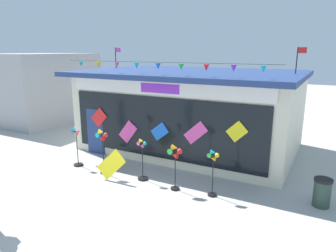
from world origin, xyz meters
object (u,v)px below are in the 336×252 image
object	(u,v)px
wind_spinner_center_right	(175,158)
trash_bin	(322,192)
wind_spinner_right	(213,166)
kite_shop_building	(191,109)
wind_spinner_left	(102,142)
wind_spinner_center_left	(142,159)
display_kite_on_ground	(111,164)
wind_spinner_far_left	(77,147)

from	to	relation	value
wind_spinner_center_right	trash_bin	size ratio (longest dim) A/B	1.80
wind_spinner_center_right	wind_spinner_right	world-z (taller)	wind_spinner_center_right
kite_shop_building	wind_spinner_left	bearing A→B (deg)	-108.05
wind_spinner_center_left	trash_bin	world-z (taller)	wind_spinner_center_left
wind_spinner_center_left	wind_spinner_right	xyz separation A→B (m)	(2.61, -0.01, 0.23)
kite_shop_building	wind_spinner_center_right	world-z (taller)	kite_shop_building
kite_shop_building	wind_spinner_right	bearing A→B (deg)	-58.13
wind_spinner_center_left	wind_spinner_right	world-z (taller)	wind_spinner_right
wind_spinner_right	trash_bin	xyz separation A→B (m)	(3.05, 0.93, -0.55)
wind_spinner_center_right	display_kite_on_ground	xyz separation A→B (m)	(-2.32, -0.37, -0.53)
wind_spinner_right	wind_spinner_center_left	bearing A→B (deg)	179.68
wind_spinner_center_right	wind_spinner_right	distance (m)	1.25
trash_bin	display_kite_on_ground	world-z (taller)	display_kite_on_ground
wind_spinner_left	wind_spinner_right	world-z (taller)	wind_spinner_left
wind_spinner_far_left	wind_spinner_center_left	world-z (taller)	wind_spinner_far_left
wind_spinner_far_left	wind_spinner_left	xyz separation A→B (m)	(1.42, -0.14, 0.44)
wind_spinner_left	wind_spinner_right	distance (m)	4.22
kite_shop_building	wind_spinner_far_left	distance (m)	5.41
kite_shop_building	wind_spinner_far_left	world-z (taller)	kite_shop_building
wind_spinner_far_left	wind_spinner_center_left	bearing A→B (deg)	1.59
wind_spinner_far_left	wind_spinner_center_right	world-z (taller)	wind_spinner_far_left
wind_spinner_far_left	wind_spinner_left	bearing A→B (deg)	-5.63
wind_spinner_left	trash_bin	world-z (taller)	wind_spinner_left
wind_spinner_far_left	trash_bin	world-z (taller)	wind_spinner_far_left
wind_spinner_far_left	display_kite_on_ground	size ratio (longest dim) A/B	1.47
kite_shop_building	wind_spinner_left	distance (m)	4.85
trash_bin	wind_spinner_far_left	bearing A→B (deg)	-173.44
wind_spinner_far_left	wind_spinner_center_right	size ratio (longest dim) A/B	1.01
trash_bin	display_kite_on_ground	bearing A→B (deg)	-167.48
wind_spinner_right	kite_shop_building	bearing A→B (deg)	121.87
kite_shop_building	wind_spinner_far_left	size ratio (longest dim) A/B	6.11
wind_spinner_far_left	trash_bin	xyz separation A→B (m)	(8.69, 1.00, -0.35)
wind_spinner_far_left	display_kite_on_ground	bearing A→B (deg)	-12.66
wind_spinner_center_left	wind_spinner_center_right	size ratio (longest dim) A/B	0.97
wind_spinner_far_left	wind_spinner_center_left	xyz separation A→B (m)	(3.02, 0.08, -0.02)
kite_shop_building	wind_spinner_center_right	xyz separation A→B (m)	(1.48, -4.54, -0.71)
kite_shop_building	wind_spinner_center_right	size ratio (longest dim) A/B	6.18
wind_spinner_far_left	display_kite_on_ground	xyz separation A→B (m)	(2.08, -0.47, -0.20)
wind_spinner_center_left	display_kite_on_ground	world-z (taller)	wind_spinner_center_left
wind_spinner_far_left	trash_bin	distance (m)	8.75
wind_spinner_right	display_kite_on_ground	distance (m)	3.62
wind_spinner_far_left	wind_spinner_left	world-z (taller)	wind_spinner_left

